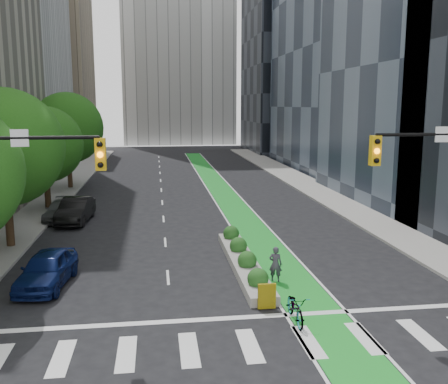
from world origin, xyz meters
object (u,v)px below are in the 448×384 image
object	(u,v)px
median_planter	(243,259)
cyclist	(275,264)
parked_car_left_near	(47,269)
parked_car_left_far	(61,210)
bicycle	(296,308)
parked_car_left_mid	(76,210)

from	to	relation	value
median_planter	cyclist	world-z (taller)	cyclist
parked_car_left_near	parked_car_left_far	xyz separation A→B (m)	(-1.75, 13.22, -0.12)
bicycle	cyclist	size ratio (longest dim) A/B	1.29
bicycle	parked_car_left_mid	bearing A→B (deg)	122.14
parked_car_left_mid	parked_car_left_near	bearing A→B (deg)	-82.52
median_planter	bicycle	size ratio (longest dim) A/B	4.94
bicycle	parked_car_left_far	bearing A→B (deg)	123.38
cyclist	parked_car_left_mid	size ratio (longest dim) A/B	0.32
parked_car_left_near	parked_car_left_mid	bearing A→B (deg)	99.57
bicycle	median_planter	bearing A→B (deg)	98.21
cyclist	parked_car_left_far	size ratio (longest dim) A/B	0.36
median_planter	cyclist	bearing A→B (deg)	-64.03
median_planter	parked_car_left_near	size ratio (longest dim) A/B	2.25
bicycle	parked_car_left_mid	size ratio (longest dim) A/B	0.42
parked_car_left_near	parked_car_left_far	world-z (taller)	parked_car_left_near
parked_car_left_far	parked_car_left_near	bearing A→B (deg)	-80.34
median_planter	parked_car_left_near	bearing A→B (deg)	-170.88
bicycle	parked_car_left_mid	xyz separation A→B (m)	(-10.38, 17.27, 0.28)
parked_car_left_mid	median_planter	bearing A→B (deg)	-43.98
bicycle	parked_car_left_far	size ratio (longest dim) A/B	0.46
parked_car_left_near	bicycle	bearing A→B (deg)	-20.60
parked_car_left_mid	bicycle	bearing A→B (deg)	-54.48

